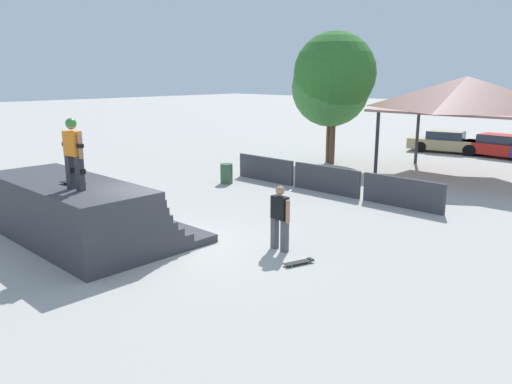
{
  "coord_description": "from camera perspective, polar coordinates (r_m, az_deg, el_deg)",
  "views": [
    {
      "loc": [
        10.36,
        -7.43,
        4.53
      ],
      "look_at": [
        -0.14,
        3.55,
        0.95
      ],
      "focal_mm": 35.0,
      "sensor_mm": 36.0,
      "label": 1
    }
  ],
  "objects": [
    {
      "name": "quarter_pipe_ramp",
      "position": [
        14.77,
        -19.58,
        -2.26
      ],
      "size": [
        5.93,
        3.93,
        1.72
      ],
      "color": "#38383D",
      "rests_on": "ground"
    },
    {
      "name": "skateboard_on_deck",
      "position": [
        13.8,
        -20.15,
        0.94
      ],
      "size": [
        0.87,
        0.36,
        0.09
      ],
      "rotation": [
        0.0,
        0.0,
        0.19
      ],
      "color": "blue",
      "rests_on": "quarter_pipe_ramp"
    },
    {
      "name": "parked_car_tan",
      "position": [
        31.96,
        20.97,
        5.33
      ],
      "size": [
        4.62,
        2.5,
        1.27
      ],
      "rotation": [
        0.0,
        0.0,
        0.21
      ],
      "color": "tan",
      "rests_on": "ground"
    },
    {
      "name": "bystander_walking",
      "position": [
        13.04,
        2.74,
        -2.62
      ],
      "size": [
        0.7,
        0.27,
        1.73
      ],
      "rotation": [
        0.0,
        0.0,
        3.05
      ],
      "color": "#4C4C51",
      "rests_on": "ground"
    },
    {
      "name": "barrier_fence",
      "position": [
        19.74,
        8.04,
        1.42
      ],
      "size": [
        9.55,
        0.12,
        1.05
      ],
      "color": "#3D3D42",
      "rests_on": "ground"
    },
    {
      "name": "tree_beside_pavilion",
      "position": [
        26.03,
        8.98,
        13.24
      ],
      "size": [
        4.13,
        4.13,
        6.67
      ],
      "color": "brown",
      "rests_on": "ground"
    },
    {
      "name": "skater_on_deck",
      "position": [
        13.1,
        -20.17,
        4.63
      ],
      "size": [
        0.77,
        0.31,
        1.78
      ],
      "rotation": [
        0.0,
        0.0,
        0.17
      ],
      "color": "#2D2D33",
      "rests_on": "quarter_pipe_ramp"
    },
    {
      "name": "ground_plane",
      "position": [
        13.54,
        -10.08,
        -6.5
      ],
      "size": [
        160.0,
        160.0,
        0.0
      ],
      "primitive_type": "plane",
      "color": "#ADA8A0"
    },
    {
      "name": "trash_bin",
      "position": [
        21.29,
        -3.39,
        2.12
      ],
      "size": [
        0.52,
        0.52,
        0.85
      ],
      "primitive_type": "cylinder",
      "color": "#385B3D",
      "rests_on": "ground"
    },
    {
      "name": "skateboard_on_ground",
      "position": [
        12.38,
        5.03,
        -7.97
      ],
      "size": [
        0.43,
        0.82,
        0.09
      ],
      "rotation": [
        0.0,
        0.0,
        1.26
      ],
      "color": "green",
      "rests_on": "ground"
    },
    {
      "name": "parked_car_red",
      "position": [
        31.25,
        26.03,
        4.7
      ],
      "size": [
        4.23,
        1.94,
        1.27
      ],
      "rotation": [
        0.0,
        0.0,
        -0.06
      ],
      "color": "red",
      "rests_on": "ground"
    },
    {
      "name": "tree_far_back",
      "position": [
        26.42,
        8.52,
        11.7
      ],
      "size": [
        3.99,
        3.99,
        5.88
      ],
      "color": "brown",
      "rests_on": "ground"
    },
    {
      "name": "pavilion_shelter",
      "position": [
        24.04,
        22.85,
        10.19
      ],
      "size": [
        7.23,
        4.73,
        4.48
      ],
      "color": "#2D2D33",
      "rests_on": "ground"
    }
  ]
}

